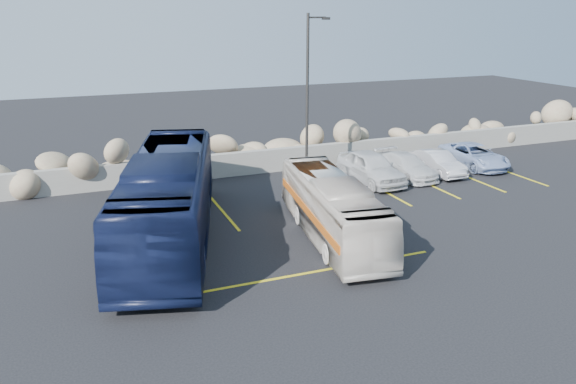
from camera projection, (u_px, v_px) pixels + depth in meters
name	position (u px, v px, depth m)	size (l,w,h in m)	color
ground	(353.00, 268.00, 18.49)	(90.00, 90.00, 0.00)	black
seawall	(243.00, 163.00, 28.90)	(60.00, 0.40, 1.20)	gray
riprap_pile	(235.00, 145.00, 29.74)	(54.00, 2.80, 2.60)	tan
parking_lines	(386.00, 201.00, 25.05)	(18.16, 9.36, 0.01)	gold
lamppost	(308.00, 95.00, 26.46)	(1.14, 0.18, 8.00)	#312F2C
vintage_bus	(333.00, 208.00, 20.65)	(1.93, 8.27, 2.30)	silver
tour_coach	(169.00, 198.00, 20.30)	(2.73, 11.67, 3.25)	#101837
car_a	(371.00, 167.00, 27.56)	(1.80, 4.48, 1.53)	silver
car_b	(438.00, 163.00, 29.04)	(1.26, 3.60, 1.19)	silver
car_c	(406.00, 166.00, 28.48)	(1.64, 4.04, 1.17)	silver
car_d	(474.00, 156.00, 30.40)	(2.03, 4.41, 1.23)	#92A7D0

